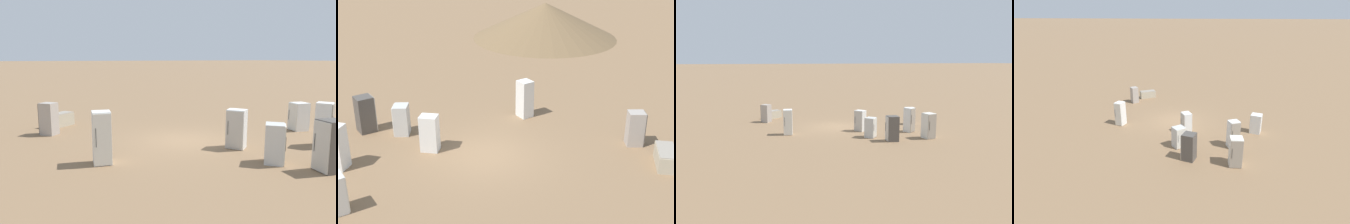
{
  "view_description": "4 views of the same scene",
  "coord_description": "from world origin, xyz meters",
  "views": [
    {
      "loc": [
        12.25,
        -7.55,
        3.65
      ],
      "look_at": [
        -0.65,
        -0.42,
        1.24
      ],
      "focal_mm": 35.0,
      "sensor_mm": 36.0,
      "label": 1
    },
    {
      "loc": [
        -12.21,
        12.27,
        9.59
      ],
      "look_at": [
        -0.1,
        -1.12,
        1.67
      ],
      "focal_mm": 50.0,
      "sensor_mm": 36.0,
      "label": 2
    },
    {
      "loc": [
        24.92,
        -8.53,
        5.39
      ],
      "look_at": [
        -0.22,
        0.79,
        1.16
      ],
      "focal_mm": 35.0,
      "sensor_mm": 36.0,
      "label": 3
    },
    {
      "loc": [
        19.67,
        4.19,
        8.35
      ],
      "look_at": [
        0.46,
        0.61,
        1.02
      ],
      "focal_mm": 28.0,
      "sensor_mm": 36.0,
      "label": 4
    }
  ],
  "objects": [
    {
      "name": "ground_plane",
      "position": [
        0.0,
        0.0,
        0.0
      ],
      "size": [
        1000.0,
        1000.0,
        0.0
      ],
      "primitive_type": "plane",
      "color": "#846647"
    },
    {
      "name": "dirt_mound",
      "position": [
        10.16,
        -17.06,
        1.39
      ],
      "size": [
        11.42,
        11.42,
        2.77
      ],
      "color": "brown",
      "rests_on": "ground_plane"
    },
    {
      "name": "discarded_fridge_0",
      "position": [
        2.14,
        1.24,
        0.8
      ],
      "size": [
        0.95,
        0.92,
        1.61
      ],
      "rotation": [
        0.0,
        0.0,
        3.72
      ],
      "color": "white",
      "rests_on": "ground_plane"
    },
    {
      "name": "discarded_fridge_2",
      "position": [
        1.45,
        -4.21,
        0.93
      ],
      "size": [
        0.82,
        0.76,
        1.86
      ],
      "rotation": [
        0.0,
        0.0,
        4.49
      ],
      "color": "white",
      "rests_on": "ground_plane"
    },
    {
      "name": "discarded_fridge_3",
      "position": [
        4.33,
        1.11,
        0.71
      ],
      "size": [
        0.99,
        0.99,
        1.41
      ],
      "rotation": [
        0.0,
        0.0,
        5.47
      ],
      "color": "silver",
      "rests_on": "ground_plane"
    },
    {
      "name": "discarded_fridge_4",
      "position": [
        -4.11,
        -5.08,
        0.78
      ],
      "size": [
        0.94,
        0.93,
        1.55
      ],
      "rotation": [
        0.0,
        0.0,
        2.32
      ],
      "color": "#A89E93",
      "rests_on": "ground_plane"
    },
    {
      "name": "discarded_fridge_7",
      "position": [
        -5.91,
        -4.28,
        0.36
      ],
      "size": [
        1.46,
        1.71,
        0.72
      ],
      "rotation": [
        0.0,
        0.0,
        3.71
      ],
      "color": "#B2A88E",
      "rests_on": "ground_plane"
    },
    {
      "name": "discarded_fridge_8",
      "position": [
        5.81,
        2.02,
        0.85
      ],
      "size": [
        0.89,
        0.92,
        1.71
      ],
      "rotation": [
        0.0,
        0.0,
        2.93
      ],
      "color": "#4C4742",
      "rests_on": "ground_plane"
    }
  ]
}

